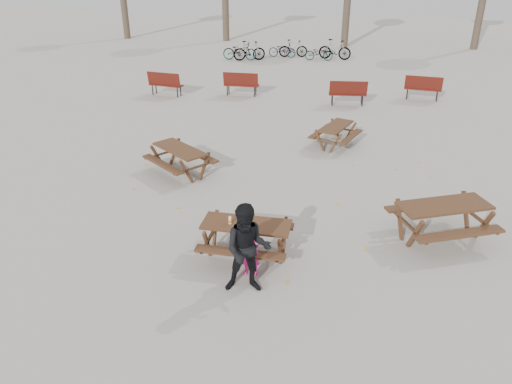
% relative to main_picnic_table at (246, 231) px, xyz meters
% --- Properties ---
extents(ground, '(80.00, 80.00, 0.00)m').
position_rel_main_picnic_table_xyz_m(ground, '(0.00, 0.00, -0.59)').
color(ground, gray).
rests_on(ground, ground).
extents(main_picnic_table, '(1.80, 1.45, 0.78)m').
position_rel_main_picnic_table_xyz_m(main_picnic_table, '(0.00, 0.00, 0.00)').
color(main_picnic_table, '#321E12').
rests_on(main_picnic_table, ground).
extents(food_tray, '(0.18, 0.11, 0.03)m').
position_rel_main_picnic_table_xyz_m(food_tray, '(-0.04, -0.18, 0.21)').
color(food_tray, white).
rests_on(food_tray, main_picnic_table).
extents(bread_roll, '(0.14, 0.06, 0.05)m').
position_rel_main_picnic_table_xyz_m(bread_roll, '(-0.04, -0.18, 0.25)').
color(bread_roll, tan).
rests_on(bread_roll, food_tray).
extents(soda_bottle, '(0.07, 0.07, 0.17)m').
position_rel_main_picnic_table_xyz_m(soda_bottle, '(-0.32, -0.07, 0.26)').
color(soda_bottle, silver).
rests_on(soda_bottle, main_picnic_table).
extents(child, '(0.45, 0.34, 1.12)m').
position_rel_main_picnic_table_xyz_m(child, '(0.23, -0.61, -0.03)').
color(child, '#DD1B84').
rests_on(child, ground).
extents(adult, '(0.97, 0.82, 1.79)m').
position_rel_main_picnic_table_xyz_m(adult, '(0.27, -1.11, 0.31)').
color(adult, black).
rests_on(adult, ground).
extents(picnic_table_east, '(2.46, 2.27, 0.85)m').
position_rel_main_picnic_table_xyz_m(picnic_table_east, '(4.03, 1.51, -0.16)').
color(picnic_table_east, '#321E12').
rests_on(picnic_table_east, ground).
extents(picnic_table_north, '(2.26, 2.19, 0.76)m').
position_rel_main_picnic_table_xyz_m(picnic_table_north, '(-2.73, 3.76, -0.21)').
color(picnic_table_north, '#321E12').
rests_on(picnic_table_north, ground).
extents(picnic_table_far, '(1.70, 1.89, 0.67)m').
position_rel_main_picnic_table_xyz_m(picnic_table_far, '(1.44, 6.84, -0.25)').
color(picnic_table_far, '#321E12').
rests_on(picnic_table_far, ground).
extents(park_bench_row, '(12.37, 2.17, 1.03)m').
position_rel_main_picnic_table_xyz_m(park_bench_row, '(-0.64, 12.05, -0.07)').
color(park_bench_row, '#5F1B13').
rests_on(park_bench_row, ground).
extents(bicycle_row, '(7.18, 2.37, 1.11)m').
position_rel_main_picnic_table_xyz_m(bicycle_row, '(-2.27, 20.10, -0.09)').
color(bicycle_row, black).
rests_on(bicycle_row, ground).
extents(fallen_leaves, '(11.00, 11.00, 0.01)m').
position_rel_main_picnic_table_xyz_m(fallen_leaves, '(0.50, 2.50, -0.58)').
color(fallen_leaves, gold).
rests_on(fallen_leaves, ground).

